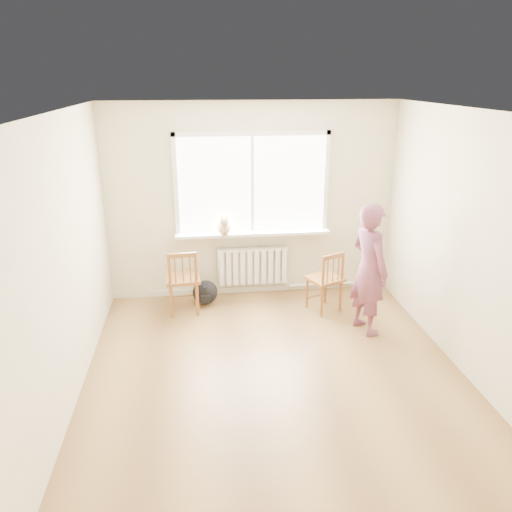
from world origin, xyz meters
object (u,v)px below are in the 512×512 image
object	(u,v)px
chair_left	(183,282)
person	(369,269)
chair_right	(327,281)
cat	(224,226)
backpack	(205,292)

from	to	relation	value
chair_left	person	xyz separation A→B (m)	(2.25, -0.74, 0.36)
chair_left	person	bearing A→B (deg)	157.02
chair_right	cat	size ratio (longest dim) A/B	1.86
chair_left	cat	world-z (taller)	cat
chair_left	backpack	world-z (taller)	chair_left
backpack	chair_right	bearing A→B (deg)	-14.41
cat	backpack	distance (m)	0.96
chair_left	cat	bearing A→B (deg)	-149.94
person	cat	distance (m)	2.04
chair_left	person	distance (m)	2.39
chair_right	person	bearing A→B (deg)	96.91
chair_left	backpack	xyz separation A→B (m)	(0.29, 0.25, -0.28)
chair_left	person	world-z (taller)	person
person	backpack	xyz separation A→B (m)	(-1.96, 0.99, -0.64)
chair_left	cat	distance (m)	0.94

